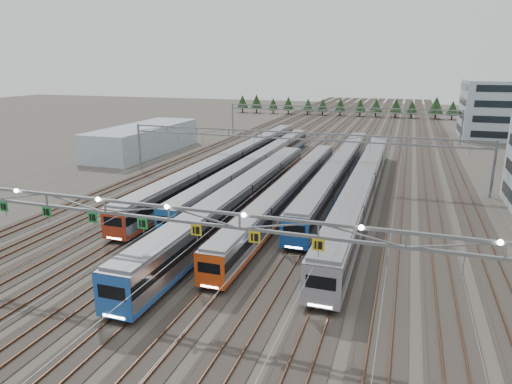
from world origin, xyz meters
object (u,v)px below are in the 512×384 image
(gantry_far, at_px, (339,113))
(train_d, at_px, (290,190))
(train_e, at_px, (339,170))
(gantry_near, at_px, (168,217))
(gantry_mid, at_px, (296,142))
(train_c, at_px, (241,199))
(train_a, at_px, (235,160))
(train_b, at_px, (258,164))
(depot_bldg_north, at_px, (510,110))
(west_shed, at_px, (144,139))
(train_f, at_px, (363,185))

(gantry_far, bearing_deg, train_d, -87.74)
(train_e, relative_size, gantry_far, 1.03)
(gantry_near, bearing_deg, gantry_far, 89.97)
(train_d, bearing_deg, gantry_far, 92.26)
(gantry_mid, bearing_deg, train_c, -96.87)
(train_a, relative_size, train_c, 1.33)
(train_c, relative_size, train_d, 0.99)
(train_b, bearing_deg, train_c, -77.70)
(train_e, bearing_deg, depot_bldg_north, 60.57)
(train_c, bearing_deg, west_shed, 135.74)
(train_a, distance_m, depot_bldg_north, 76.66)
(train_d, distance_m, train_f, 10.02)
(depot_bldg_north, bearing_deg, train_b, -129.03)
(gantry_far, bearing_deg, gantry_near, -90.03)
(depot_bldg_north, bearing_deg, gantry_mid, -123.86)
(train_e, xyz_separation_m, gantry_mid, (-6.75, -0.70, 4.22))
(train_a, relative_size, gantry_mid, 1.22)
(train_c, height_order, gantry_near, gantry_near)
(train_f, bearing_deg, gantry_far, 102.07)
(train_e, relative_size, gantry_mid, 1.03)
(west_shed, bearing_deg, train_e, -17.43)
(train_e, xyz_separation_m, gantry_far, (-6.75, 44.30, 4.22))
(train_d, bearing_deg, train_e, 70.49)
(train_c, distance_m, gantry_mid, 19.27)
(depot_bldg_north, bearing_deg, gantry_far, -159.94)
(train_c, xyz_separation_m, train_f, (13.50, 11.09, 0.01))
(train_f, bearing_deg, gantry_near, -109.15)
(gantry_mid, bearing_deg, train_f, -34.02)
(train_e, height_order, gantry_far, gantry_far)
(train_f, relative_size, gantry_mid, 1.10)
(train_e, height_order, train_f, train_f)
(train_f, distance_m, west_shed, 51.87)
(train_d, height_order, gantry_far, gantry_far)
(train_d, xyz_separation_m, train_f, (9.00, 4.41, 0.27))
(train_b, bearing_deg, gantry_far, 81.09)
(train_f, xyz_separation_m, gantry_near, (-11.30, -32.52, 4.84))
(train_d, xyz_separation_m, gantry_mid, (-2.25, 12.00, 4.42))
(train_e, xyz_separation_m, train_f, (4.50, -8.30, 0.07))
(train_f, distance_m, gantry_near, 34.77)
(train_a, distance_m, gantry_far, 43.88)
(train_a, distance_m, train_e, 18.12)
(depot_bldg_north, height_order, west_shed, depot_bldg_north)
(train_c, xyz_separation_m, west_shed, (-33.62, 32.77, 0.56))
(train_b, relative_size, gantry_near, 1.10)
(train_b, bearing_deg, train_e, -5.29)
(gantry_far, bearing_deg, depot_bldg_north, 20.06)
(gantry_mid, height_order, west_shed, gantry_mid)
(gantry_near, relative_size, depot_bldg_north, 2.56)
(train_b, xyz_separation_m, train_e, (13.50, -1.25, 0.20))
(train_c, distance_m, train_f, 17.47)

